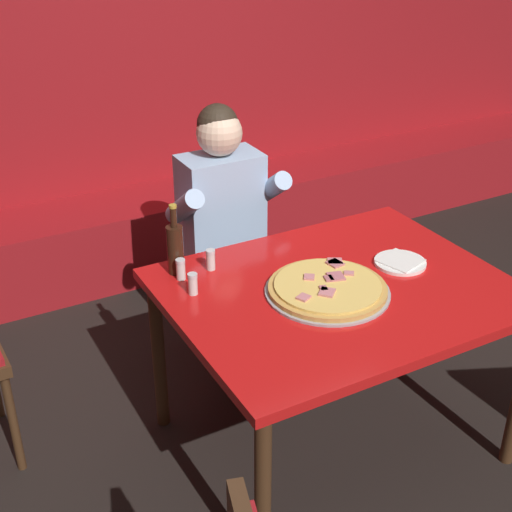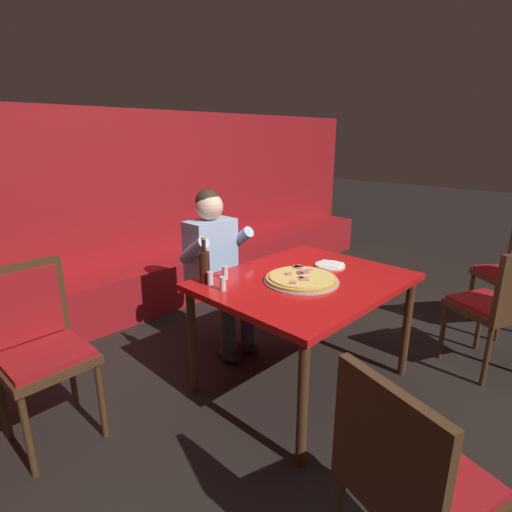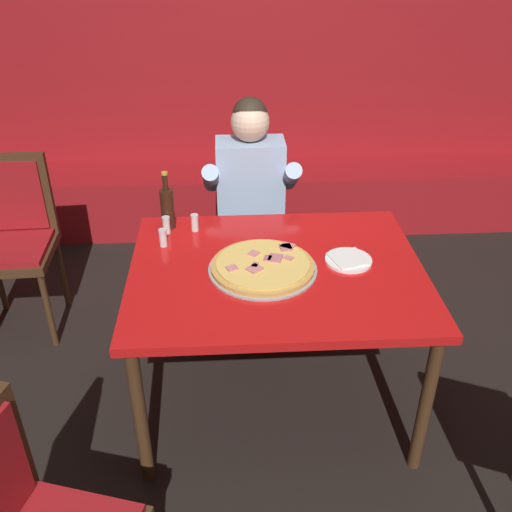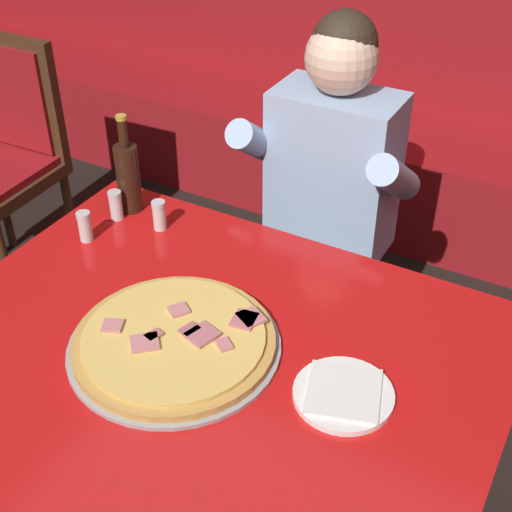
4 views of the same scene
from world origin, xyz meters
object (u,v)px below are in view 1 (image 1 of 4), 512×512
main_dining_table (337,304)px  shaker_black_pepper (211,261)px  beer_bottle (175,248)px  shaker_oregano (193,285)px  pizza (328,289)px  plate_white_paper (400,262)px  shaker_parmesan (181,270)px  diner_seated_blue_shirt (229,228)px

main_dining_table → shaker_black_pepper: size_ratio=14.99×
beer_bottle → shaker_oregano: bearing=-93.4°
main_dining_table → pizza: 0.11m
plate_white_paper → beer_bottle: size_ratio=0.72×
plate_white_paper → shaker_parmesan: (-0.83, 0.32, 0.03)m
pizza → shaker_oregano: 0.51m
shaker_black_pepper → shaker_oregano: (-0.14, -0.14, 0.00)m
main_dining_table → shaker_oregano: (-0.51, 0.22, 0.12)m
beer_bottle → diner_seated_blue_shirt: 0.60m
plate_white_paper → shaker_oregano: (-0.83, 0.19, 0.03)m
pizza → shaker_black_pepper: 0.49m
beer_bottle → shaker_parmesan: bearing=-95.5°
plate_white_paper → beer_bottle: (-0.82, 0.37, 0.10)m
pizza → plate_white_paper: bearing=6.9°
shaker_black_pepper → shaker_oregano: same height
beer_bottle → shaker_parmesan: 0.09m
plate_white_paper → shaker_black_pepper: size_ratio=2.44×
shaker_black_pepper → diner_seated_blue_shirt: (0.30, 0.42, -0.10)m
shaker_parmesan → shaker_oregano: 0.13m
shaker_oregano → beer_bottle: bearing=86.6°
plate_white_paper → shaker_black_pepper: (-0.69, 0.33, 0.03)m
shaker_parmesan → plate_white_paper: bearing=-20.8°
pizza → plate_white_paper: pizza is taller
main_dining_table → diner_seated_blue_shirt: bearing=95.3°
main_dining_table → shaker_parmesan: bearing=145.6°
main_dining_table → shaker_oregano: size_ratio=14.99×
shaker_black_pepper → plate_white_paper: bearing=-25.6°
beer_bottle → shaker_black_pepper: 0.15m
pizza → diner_seated_blue_shirt: size_ratio=0.37×
pizza → shaker_parmesan: bearing=140.7°
shaker_oregano → plate_white_paper: bearing=-12.8°
pizza → shaker_parmesan: shaker_parmesan is taller
shaker_parmesan → shaker_black_pepper: 0.14m
shaker_black_pepper → beer_bottle: bearing=161.7°
main_dining_table → beer_bottle: size_ratio=4.42×
shaker_black_pepper → shaker_oregano: size_ratio=1.00×
main_dining_table → shaker_black_pepper: 0.53m
plate_white_paper → diner_seated_blue_shirt: bearing=117.7°
shaker_parmesan → main_dining_table: bearing=-34.4°
main_dining_table → plate_white_paper: size_ratio=6.14×
plate_white_paper → diner_seated_blue_shirt: size_ratio=0.16×
shaker_oregano → diner_seated_blue_shirt: diner_seated_blue_shirt is taller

